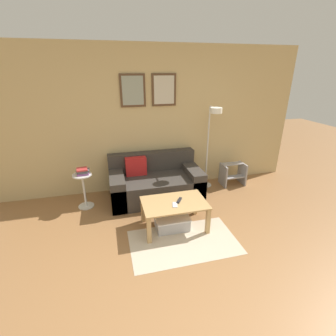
{
  "coord_description": "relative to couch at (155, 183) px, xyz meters",
  "views": [
    {
      "loc": [
        -0.79,
        -1.42,
        2.15
      ],
      "look_at": [
        -0.01,
        1.65,
        0.85
      ],
      "focal_mm": 26.0,
      "sensor_mm": 36.0,
      "label": 1
    }
  ],
  "objects": [
    {
      "name": "couch",
      "position": [
        0.0,
        0.0,
        0.0
      ],
      "size": [
        1.57,
        0.87,
        0.75
      ],
      "color": "#38332D",
      "rests_on": "ground_plane"
    },
    {
      "name": "cell_phone",
      "position": [
        0.07,
        -1.05,
        0.15
      ],
      "size": [
        0.1,
        0.15,
        0.01
      ],
      "primitive_type": "cube",
      "rotation": [
        0.0,
        0.0,
        -0.23
      ],
      "color": "silver",
      "rests_on": "coffee_table"
    },
    {
      "name": "wall_back",
      "position": [
        0.05,
        0.46,
        1.01
      ],
      "size": [
        5.6,
        0.09,
        2.55
      ],
      "color": "tan",
      "rests_on": "ground_plane"
    },
    {
      "name": "remote_control",
      "position": [
        0.16,
        -0.96,
        0.15
      ],
      "size": [
        0.11,
        0.15,
        0.02
      ],
      "primitive_type": "cube",
      "rotation": [
        0.0,
        0.0,
        -0.57
      ],
      "color": "#232328",
      "rests_on": "coffee_table"
    },
    {
      "name": "area_rug",
      "position": [
        0.11,
        -1.34,
        -0.27
      ],
      "size": [
        1.42,
        0.83,
        0.01
      ],
      "primitive_type": "cube",
      "color": "#C1B299",
      "rests_on": "ground_plane"
    },
    {
      "name": "coffee_table",
      "position": [
        0.08,
        -0.98,
        0.07
      ],
      "size": [
        0.9,
        0.58,
        0.41
      ],
      "color": "tan",
      "rests_on": "ground_plane"
    },
    {
      "name": "storage_bin",
      "position": [
        0.04,
        -0.99,
        -0.17
      ],
      "size": [
        0.49,
        0.36,
        0.19
      ],
      "color": "#B2B2B7",
      "rests_on": "ground_plane"
    },
    {
      "name": "ground_plane",
      "position": [
        0.05,
        -2.42,
        -0.27
      ],
      "size": [
        16.0,
        16.0,
        0.0
      ],
      "primitive_type": "plane",
      "color": "olive"
    },
    {
      "name": "side_table",
      "position": [
        -1.2,
        -0.06,
        0.08
      ],
      "size": [
        0.3,
        0.3,
        0.59
      ],
      "color": "silver",
      "rests_on": "ground_plane"
    },
    {
      "name": "book_stack",
      "position": [
        -1.18,
        -0.06,
        0.37
      ],
      "size": [
        0.2,
        0.18,
        0.1
      ],
      "color": "#8C4C93",
      "rests_on": "side_table"
    },
    {
      "name": "floor_lamp",
      "position": [
        1.05,
        0.03,
        0.82
      ],
      "size": [
        0.24,
        0.47,
        1.55
      ],
      "color": "silver",
      "rests_on": "ground_plane"
    },
    {
      "name": "step_stool",
      "position": [
        1.59,
        0.11,
        -0.04
      ],
      "size": [
        0.45,
        0.32,
        0.43
      ],
      "color": "#99999E",
      "rests_on": "ground_plane"
    }
  ]
}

